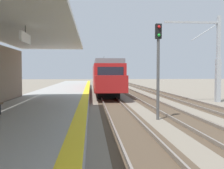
# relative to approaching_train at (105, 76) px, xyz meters

# --- Properties ---
(station_platform) EXTENTS (5.00, 80.00, 0.91)m
(station_platform) POSITION_rel_approaching_train_xyz_m (-4.40, -16.49, -1.73)
(station_platform) COLOR #999993
(station_platform) RESTS_ON ground
(track_pair_nearest_platform) EXTENTS (2.34, 120.00, 0.16)m
(track_pair_nearest_platform) POSITION_rel_approaching_train_xyz_m (-0.00, -12.49, -2.13)
(track_pair_nearest_platform) COLOR #4C3D2D
(track_pair_nearest_platform) RESTS_ON ground
(track_pair_middle) EXTENTS (2.34, 120.00, 0.16)m
(track_pair_middle) POSITION_rel_approaching_train_xyz_m (3.40, -12.49, -2.13)
(track_pair_middle) COLOR #4C3D2D
(track_pair_middle) RESTS_ON ground
(track_pair_far_side) EXTENTS (2.34, 120.00, 0.16)m
(track_pair_far_side) POSITION_rel_approaching_train_xyz_m (6.80, -12.49, -2.13)
(track_pair_far_side) COLOR #4C3D2D
(track_pair_far_side) RESTS_ON ground
(approaching_train) EXTENTS (2.93, 19.60, 4.76)m
(approaching_train) POSITION_rel_approaching_train_xyz_m (0.00, 0.00, 0.00)
(approaching_train) COLOR maroon
(approaching_train) RESTS_ON ground
(rail_signal_post) EXTENTS (0.32, 0.34, 5.20)m
(rail_signal_post) POSITION_rel_approaching_train_xyz_m (1.90, -18.29, 1.02)
(rail_signal_post) COLOR #4C4C4C
(rail_signal_post) RESTS_ON ground
(catenary_pylon_far_side) EXTENTS (5.00, 0.40, 7.50)m
(catenary_pylon_far_side) POSITION_rel_approaching_train_xyz_m (9.01, -9.86, 1.43)
(catenary_pylon_far_side) COLOR #9EA3A8
(catenary_pylon_far_side) RESTS_ON ground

